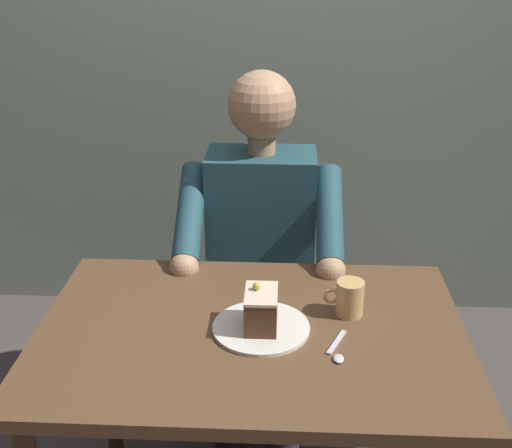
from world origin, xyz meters
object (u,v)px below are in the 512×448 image
object	(u,v)px
dessert_spoon	(338,351)
cake_slice	(261,310)
dining_table	(251,356)
seated_person	(260,255)
chair	(262,276)
coffee_cup	(349,297)

from	to	relation	value
dessert_spoon	cake_slice	bearing A→B (deg)	-24.67
dining_table	seated_person	xyz separation A→B (m)	(-0.00, -0.54, 0.03)
chair	dessert_spoon	distance (m)	0.86
dining_table	coffee_cup	size ratio (longest dim) A/B	10.15
dining_table	dessert_spoon	xyz separation A→B (m)	(-0.21, 0.09, 0.09)
cake_slice	dessert_spoon	bearing A→B (deg)	155.33
dining_table	chair	size ratio (longest dim) A/B	1.24
cake_slice	coffee_cup	distance (m)	0.25
dining_table	chair	world-z (taller)	chair
coffee_cup	seated_person	bearing A→B (deg)	-60.68
chair	coffee_cup	world-z (taller)	chair
chair	coffee_cup	distance (m)	0.73
coffee_cup	chair	bearing A→B (deg)	-67.76
chair	cake_slice	size ratio (longest dim) A/B	7.28
dining_table	chair	bearing A→B (deg)	-90.00
dessert_spoon	coffee_cup	bearing A→B (deg)	-102.63
dining_table	cake_slice	world-z (taller)	cake_slice
chair	cake_slice	bearing A→B (deg)	92.06
seated_person	coffee_cup	xyz separation A→B (m)	(-0.25, 0.45, 0.11)
dining_table	dessert_spoon	distance (m)	0.25
seated_person	coffee_cup	distance (m)	0.53
chair	coffee_cup	xyz separation A→B (m)	(-0.25, 0.62, 0.28)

